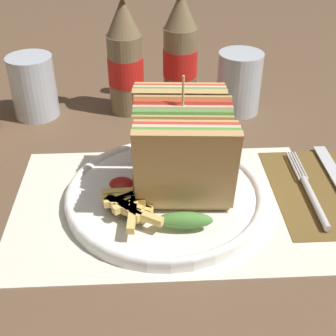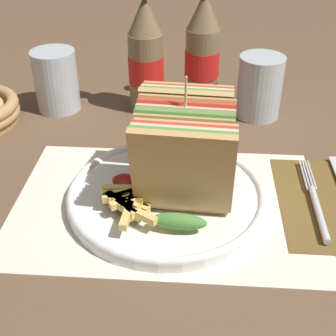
{
  "view_description": "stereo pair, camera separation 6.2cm",
  "coord_description": "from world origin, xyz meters",
  "views": [
    {
      "loc": [
        -0.0,
        -0.47,
        0.39
      ],
      "look_at": [
        0.02,
        0.04,
        0.04
      ],
      "focal_mm": 50.0,
      "sensor_mm": 36.0,
      "label": 1
    },
    {
      "loc": [
        0.06,
        -0.47,
        0.39
      ],
      "look_at": [
        0.02,
        0.04,
        0.04
      ],
      "focal_mm": 50.0,
      "sensor_mm": 36.0,
      "label": 2
    }
  ],
  "objects": [
    {
      "name": "coke_bottle_near",
      "position": [
        -0.03,
        0.29,
        0.1
      ],
      "size": [
        0.06,
        0.06,
        0.22
      ],
      "color": "#7A6647",
      "rests_on": "ground_plane"
    },
    {
      "name": "glass_near",
      "position": [
        0.16,
        0.28,
        0.05
      ],
      "size": [
        0.08,
        0.08,
        0.11
      ],
      "color": "silver",
      "rests_on": "ground_plane"
    },
    {
      "name": "fork",
      "position": [
        0.22,
        0.02,
        0.01
      ],
      "size": [
        0.02,
        0.18,
        0.01
      ],
      "rotation": [
        0.0,
        0.0,
        -0.01
      ],
      "color": "silver",
      "rests_on": "napkin"
    },
    {
      "name": "napkin",
      "position": [
        0.24,
        0.03,
        0.0
      ],
      "size": [
        0.14,
        0.2,
        0.0
      ],
      "color": "brown",
      "rests_on": "ground_plane"
    },
    {
      "name": "ground_plane",
      "position": [
        0.0,
        0.0,
        0.0
      ],
      "size": [
        4.0,
        4.0,
        0.0
      ],
      "primitive_type": "plane",
      "color": "brown"
    },
    {
      "name": "glass_far",
      "position": [
        -0.19,
        0.28,
        0.05
      ],
      "size": [
        0.08,
        0.08,
        0.11
      ],
      "color": "silver",
      "rests_on": "ground_plane"
    },
    {
      "name": "club_sandwich",
      "position": [
        0.04,
        0.03,
        0.08
      ],
      "size": [
        0.13,
        0.2,
        0.16
      ],
      "color": "tan",
      "rests_on": "plate_main"
    },
    {
      "name": "placemat",
      "position": [
        0.02,
        0.01,
        0.0
      ],
      "size": [
        0.41,
        0.27,
        0.0
      ],
      "color": "silver",
      "rests_on": "ground_plane"
    },
    {
      "name": "coke_bottle_far",
      "position": [
        0.06,
        0.33,
        0.1
      ],
      "size": [
        0.06,
        0.06,
        0.22
      ],
      "color": "#7A6647",
      "rests_on": "ground_plane"
    },
    {
      "name": "fries_pile",
      "position": [
        -0.02,
        -0.02,
        0.03
      ],
      "size": [
        0.08,
        0.12,
        0.02
      ],
      "color": "#E5C166",
      "rests_on": "plate_main"
    },
    {
      "name": "ketchup_blob",
      "position": [
        -0.04,
        0.03,
        0.03
      ],
      "size": [
        0.03,
        0.03,
        0.01
      ],
      "color": "maroon",
      "rests_on": "plate_main"
    },
    {
      "name": "plate_main",
      "position": [
        0.02,
        0.02,
        0.01
      ],
      "size": [
        0.27,
        0.27,
        0.02
      ],
      "color": "white",
      "rests_on": "ground_plane"
    }
  ]
}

